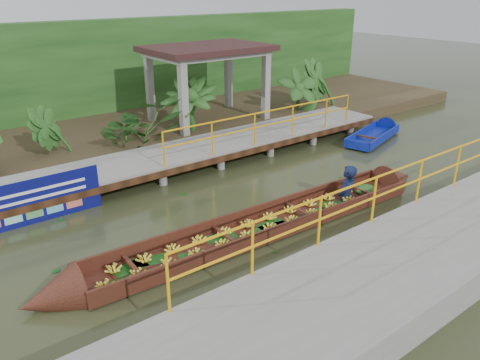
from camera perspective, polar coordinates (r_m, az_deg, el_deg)
ground at (r=11.83m, az=1.26°, el=-3.49°), size 80.00×80.00×0.00m
land_strip at (r=17.83m, az=-14.01°, el=5.75°), size 30.00×8.00×0.45m
far_dock at (r=14.28m, az=-7.28°, el=3.11°), size 16.00×2.06×1.66m
near_dock at (r=9.97m, az=21.45°, el=-8.61°), size 18.00×2.40×1.73m
pavilion at (r=17.65m, az=-3.98°, el=14.81°), size 4.40×3.00×3.00m
foliage_backdrop at (r=19.71m, az=-17.57°, el=12.27°), size 30.00×0.80×4.00m
vendor_boat at (r=10.88m, az=4.53°, el=-4.50°), size 10.54×1.49×2.31m
moored_blue_boat at (r=18.38m, az=16.80°, el=5.69°), size 3.54×1.82×0.82m
blue_banner at (r=11.88m, az=-24.81°, el=-2.65°), size 3.57×0.04×1.12m
tropical_plants at (r=16.25m, az=-6.59°, el=8.82°), size 14.46×1.46×1.83m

